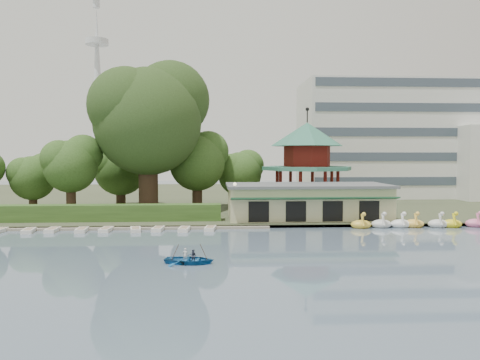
{
  "coord_description": "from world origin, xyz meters",
  "views": [
    {
      "loc": [
        -0.87,
        -31.34,
        7.59
      ],
      "look_at": [
        2.0,
        18.0,
        5.0
      ],
      "focal_mm": 35.0,
      "sensor_mm": 36.0,
      "label": 1
    }
  ],
  "objects": [
    {
      "name": "rowboat_with_passengers",
      "position": [
        -2.53,
        1.33,
        0.51
      ],
      "size": [
        5.45,
        4.34,
        2.01
      ],
      "color": "#195C97",
      "rests_on": "ground"
    },
    {
      "name": "big_tree",
      "position": [
        -8.82,
        28.22,
        12.8
      ],
      "size": [
        14.78,
        13.77,
        19.42
      ],
      "color": "#3A281C",
      "rests_on": "shore"
    },
    {
      "name": "embankment",
      "position": [
        0.0,
        17.3,
        0.15
      ],
      "size": [
        220.0,
        0.6,
        0.3
      ],
      "primitive_type": "cube",
      "color": "gray",
      "rests_on": "ground"
    },
    {
      "name": "shore",
      "position": [
        0.0,
        52.0,
        0.2
      ],
      "size": [
        220.0,
        70.0,
        0.4
      ],
      "primitive_type": "cube",
      "color": "#424930",
      "rests_on": "ground"
    },
    {
      "name": "moored_rowboats",
      "position": [
        -14.1,
        15.82,
        0.18
      ],
      "size": [
        27.37,
        2.79,
        0.36
      ],
      "color": "silver",
      "rests_on": "ground"
    },
    {
      "name": "small_trees",
      "position": [
        -12.32,
        31.93,
        6.11
      ],
      "size": [
        39.75,
        17.04,
        10.57
      ],
      "color": "#3A281C",
      "rests_on": "shore"
    },
    {
      "name": "lamp_post",
      "position": [
        1.5,
        19.0,
        3.34
      ],
      "size": [
        0.36,
        0.36,
        4.28
      ],
      "color": "black",
      "rests_on": "shore"
    },
    {
      "name": "office_building",
      "position": [
        32.67,
        49.0,
        9.73
      ],
      "size": [
        38.0,
        18.0,
        20.0
      ],
      "color": "silver",
      "rests_on": "shore"
    },
    {
      "name": "boathouse",
      "position": [
        10.0,
        21.97,
        2.37
      ],
      "size": [
        18.6,
        9.39,
        3.9
      ],
      "color": "#C2BE8E",
      "rests_on": "shore"
    },
    {
      "name": "pavilion",
      "position": [
        12.0,
        32.0,
        7.48
      ],
      "size": [
        12.4,
        12.4,
        13.5
      ],
      "color": "#C2BE8E",
      "rests_on": "shore"
    },
    {
      "name": "broadcast_tower",
      "position": [
        -42.0,
        140.0,
        33.98
      ],
      "size": [
        8.0,
        8.0,
        96.0
      ],
      "color": "silver",
      "rests_on": "ground"
    },
    {
      "name": "hedge",
      "position": [
        -15.0,
        20.5,
        1.3
      ],
      "size": [
        30.0,
        2.0,
        1.8
      ],
      "primitive_type": "cube",
      "color": "#375921",
      "rests_on": "shore"
    },
    {
      "name": "ground_plane",
      "position": [
        0.0,
        0.0,
        0.0
      ],
      "size": [
        220.0,
        220.0,
        0.0
      ],
      "primitive_type": "plane",
      "color": "slate",
      "rests_on": "ground"
    },
    {
      "name": "swan_boats",
      "position": [
        20.77,
        16.59,
        0.4
      ],
      "size": [
        14.65,
        2.06,
        1.92
      ],
      "color": "yellow",
      "rests_on": "ground"
    },
    {
      "name": "dock",
      "position": [
        -12.0,
        17.2,
        0.12
      ],
      "size": [
        34.0,
        1.6,
        0.24
      ],
      "primitive_type": "cube",
      "color": "gray",
      "rests_on": "ground"
    }
  ]
}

